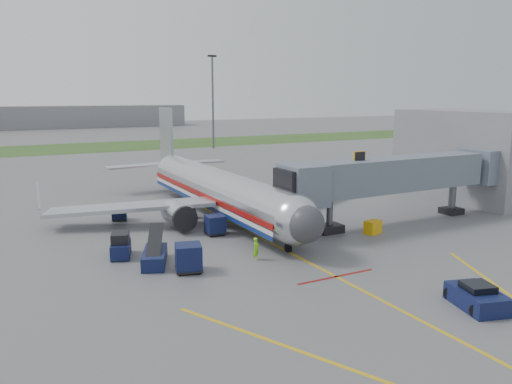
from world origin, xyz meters
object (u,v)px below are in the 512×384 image
baggage_tug (121,246)px  ramp_worker (256,249)px  pushback_tug (477,297)px  airliner (218,189)px  belt_loader (155,256)px

baggage_tug → ramp_worker: (8.46, -5.26, 0.02)m
pushback_tug → airliner: bearing=98.5°
baggage_tug → belt_loader: (1.73, -2.73, -0.23)m
pushback_tug → baggage_tug: 23.98m
airliner → ramp_worker: (-3.00, -13.74, -1.83)m
belt_loader → baggage_tug: bearing=122.4°
airliner → pushback_tug: 27.18m
airliner → baggage_tug: airliner is taller
airliner → belt_loader: size_ratio=7.37×
pushback_tug → ramp_worker: size_ratio=2.32×
pushback_tug → belt_loader: size_ratio=0.79×
belt_loader → pushback_tug: bearing=-48.7°
airliner → ramp_worker: airliner is taller
baggage_tug → belt_loader: bearing=-57.6°
airliner → belt_loader: airliner is taller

